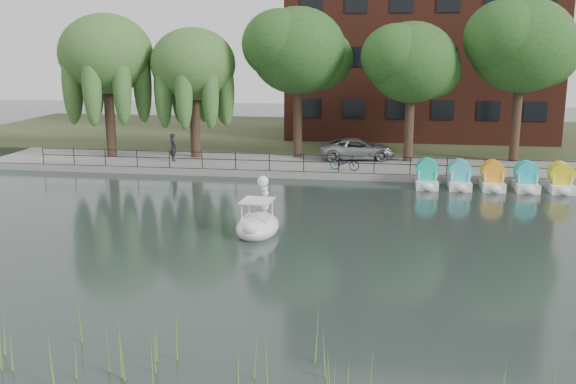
% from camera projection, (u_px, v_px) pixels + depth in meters
% --- Properties ---
extents(ground_plane, '(120.00, 120.00, 0.00)m').
position_uv_depth(ground_plane, '(259.00, 249.00, 24.07)').
color(ground_plane, '#354340').
extents(promenade, '(40.00, 6.00, 0.40)m').
position_uv_depth(promenade, '(309.00, 166.00, 39.44)').
color(promenade, gray).
rests_on(promenade, ground_plane).
extents(kerb, '(40.00, 0.25, 0.40)m').
position_uv_depth(kerb, '(303.00, 175.00, 36.60)').
color(kerb, gray).
rests_on(kerb, ground_plane).
extents(land_strip, '(60.00, 22.00, 0.36)m').
position_uv_depth(land_strip, '(329.00, 135.00, 52.93)').
color(land_strip, '#47512D').
rests_on(land_strip, ground_plane).
extents(railing, '(32.00, 0.05, 1.00)m').
position_uv_depth(railing, '(304.00, 158.00, 36.58)').
color(railing, black).
rests_on(railing, promenade).
extents(apartment_building, '(20.00, 10.07, 18.00)m').
position_uv_depth(apartment_building, '(421.00, 20.00, 49.80)').
color(apartment_building, '#4C1E16').
rests_on(apartment_building, land_strip).
extents(willow_left, '(5.88, 5.88, 9.01)m').
position_uv_depth(willow_left, '(106.00, 54.00, 40.32)').
color(willow_left, '#473323').
rests_on(willow_left, promenade).
extents(willow_mid, '(5.32, 5.32, 8.15)m').
position_uv_depth(willow_mid, '(193.00, 65.00, 40.14)').
color(willow_mid, '#473323').
rests_on(willow_mid, promenade).
extents(broadleaf_center, '(6.00, 6.00, 9.25)m').
position_uv_depth(broadleaf_center, '(298.00, 51.00, 39.96)').
color(broadleaf_center, '#473323').
rests_on(broadleaf_center, promenade).
extents(broadleaf_right, '(5.40, 5.40, 8.32)m').
position_uv_depth(broadleaf_right, '(412.00, 63.00, 38.61)').
color(broadleaf_right, '#473323').
rests_on(broadleaf_right, promenade).
extents(broadleaf_far, '(6.30, 6.30, 9.71)m').
position_uv_depth(broadleaf_far, '(522.00, 46.00, 38.39)').
color(broadleaf_far, '#473323').
rests_on(broadleaf_far, promenade).
extents(minivan, '(3.43, 5.79, 1.51)m').
position_uv_depth(minivan, '(358.00, 147.00, 40.35)').
color(minivan, gray).
rests_on(minivan, promenade).
extents(bicycle, '(0.90, 1.80, 1.00)m').
position_uv_depth(bicycle, '(345.00, 162.00, 36.94)').
color(bicycle, gray).
rests_on(bicycle, promenade).
extents(pedestrian, '(0.84, 0.85, 1.98)m').
position_uv_depth(pedestrian, '(173.00, 145.00, 39.72)').
color(pedestrian, black).
rests_on(pedestrian, promenade).
extents(swan_boat, '(1.84, 2.78, 2.23)m').
position_uv_depth(swan_boat, '(258.00, 222.00, 25.94)').
color(swan_boat, white).
rests_on(swan_boat, ground_plane).
extents(pedal_boat_row, '(7.95, 1.70, 1.40)m').
position_uv_depth(pedal_boat_row, '(493.00, 178.00, 33.79)').
color(pedal_boat_row, white).
rests_on(pedal_boat_row, ground_plane).
extents(reed_bank, '(24.00, 2.40, 1.20)m').
position_uv_depth(reed_bank, '(264.00, 357.00, 14.49)').
color(reed_bank, '#669938').
rests_on(reed_bank, ground_plane).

